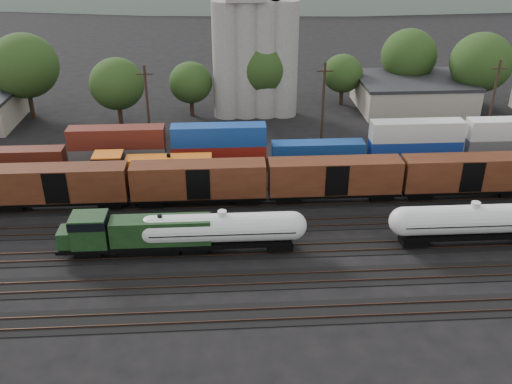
{
  "coord_description": "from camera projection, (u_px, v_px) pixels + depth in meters",
  "views": [
    {
      "loc": [
        -1.87,
        -52.86,
        30.7
      ],
      "look_at": [
        1.5,
        2.0,
        3.0
      ],
      "focal_mm": 40.0,
      "sensor_mm": 36.0,
      "label": 1
    }
  ],
  "objects": [
    {
      "name": "distant_hills",
      "position": [
        268.0,
        13.0,
        303.34
      ],
      "size": [
        860.0,
        286.0,
        130.0
      ],
      "color": "#59665B",
      "rests_on": "ground"
    },
    {
      "name": "tank_car_a",
      "position": [
        223.0,
        229.0,
        55.3
      ],
      "size": [
        16.44,
        2.94,
        4.31
      ],
      "color": "silver",
      "rests_on": "ground"
    },
    {
      "name": "tree_band",
      "position": [
        254.0,
        67.0,
        91.48
      ],
      "size": [
        166.27,
        20.26,
        14.11
      ],
      "color": "black",
      "rests_on": "ground"
    },
    {
      "name": "container_wall",
      "position": [
        258.0,
        149.0,
        73.36
      ],
      "size": [
        178.4,
        2.6,
        5.8
      ],
      "color": "black",
      "rests_on": "ground"
    },
    {
      "name": "boxcar_string",
      "position": [
        401.0,
        175.0,
        65.09
      ],
      "size": [
        184.4,
        2.9,
        4.2
      ],
      "color": "black",
      "rests_on": "ground"
    },
    {
      "name": "green_locomotive",
      "position": [
        132.0,
        233.0,
        54.89
      ],
      "size": [
        16.0,
        2.82,
        4.23
      ],
      "color": "black",
      "rests_on": "ground"
    },
    {
      "name": "orange_locomotive",
      "position": [
        145.0,
        169.0,
        68.23
      ],
      "size": [
        16.98,
        2.83,
        4.25
      ],
      "color": "black",
      "rests_on": "ground"
    },
    {
      "name": "grain_silo",
      "position": [
        254.0,
        46.0,
        88.24
      ],
      "size": [
        13.4,
        5.0,
        29.0
      ],
      "color": "gray",
      "rests_on": "ground"
    },
    {
      "name": "utility_poles",
      "position": [
        236.0,
        106.0,
        77.85
      ],
      "size": [
        122.2,
        0.36,
        12.0
      ],
      "color": "black",
      "rests_on": "ground"
    },
    {
      "name": "tank_car_b",
      "position": [
        473.0,
        221.0,
        56.63
      ],
      "size": [
        16.93,
        3.03,
        4.44
      ],
      "color": "silver",
      "rests_on": "ground"
    },
    {
      "name": "industrial_sheds",
      "position": [
        275.0,
        101.0,
        91.67
      ],
      "size": [
        119.38,
        17.26,
        5.1
      ],
      "color": "#9E937F",
      "rests_on": "ground"
    },
    {
      "name": "tracks",
      "position": [
        243.0,
        225.0,
        61.01
      ],
      "size": [
        180.0,
        33.2,
        0.2
      ],
      "color": "black",
      "rests_on": "ground"
    },
    {
      "name": "ground",
      "position": [
        243.0,
        226.0,
        61.03
      ],
      "size": [
        600.0,
        600.0,
        0.0
      ],
      "primitive_type": "plane",
      "color": "black"
    }
  ]
}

